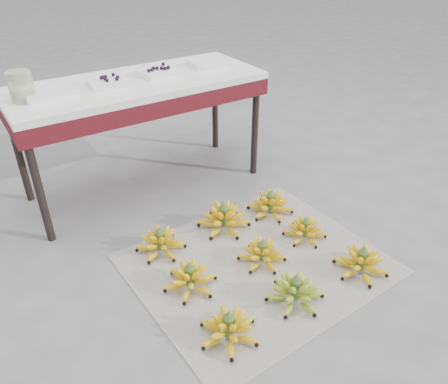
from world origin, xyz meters
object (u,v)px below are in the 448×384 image
tray_far_left (46,92)px  tray_right (157,72)px  vendor_table (138,94)px  tray_left (109,82)px  bunch_front_right (361,263)px  tray_far_right (208,63)px  glass_jar (21,86)px  bunch_mid_left (190,279)px  bunch_back_right (270,205)px  bunch_front_center (295,292)px  bunch_front_left (229,329)px  bunch_mid_right (305,230)px  bunch_mid_center (262,254)px  newspaper_mat (257,264)px  bunch_back_center (224,219)px  bunch_back_left (161,243)px

tray_far_left → tray_right: tray_right is taller
vendor_table → tray_left: (-0.18, -0.01, 0.10)m
bunch_front_right → tray_far_right: bearing=90.5°
bunch_front_right → glass_jar: bearing=129.8°
bunch_mid_left → bunch_back_right: (0.74, 0.30, 0.00)m
bunch_front_center → bunch_mid_left: bunch_front_center is taller
bunch_front_left → tray_far_left: 1.59m
bunch_front_center → bunch_mid_right: bunch_front_center is taller
bunch_front_right → bunch_mid_right: 0.38m
bunch_mid_right → tray_right: bearing=115.0°
bunch_front_left → bunch_mid_center: size_ratio=1.07×
bunch_back_right → tray_left: (-0.67, 0.73, 0.69)m
bunch_back_right → tray_far_left: size_ratio=1.04×
newspaper_mat → vendor_table: (-0.14, 1.08, 0.65)m
bunch_mid_right → tray_right: (-0.35, 1.06, 0.70)m
tray_far_right → bunch_mid_center: bearing=-107.9°
bunch_back_right → glass_jar: 1.55m
tray_left → glass_jar: (-0.47, 0.00, 0.06)m
tray_right → bunch_mid_right: bearing=-71.8°
vendor_table → tray_right: tray_right is taller
vendor_table → bunch_front_left: bearing=-100.5°
tray_left → tray_far_right: 0.70m
newspaper_mat → bunch_mid_center: (0.03, -0.00, 0.06)m
tray_left → bunch_front_left: bearing=-93.4°
newspaper_mat → bunch_mid_right: bearing=5.2°
newspaper_mat → bunch_back_center: (0.02, 0.36, 0.07)m
bunch_back_right → tray_right: 1.08m
tray_left → glass_jar: 0.47m
newspaper_mat → bunch_front_right: (0.41, -0.34, 0.06)m
tray_right → tray_far_right: 0.37m
bunch_back_center → tray_left: (-0.34, 0.70, 0.69)m
tray_right → glass_jar: size_ratio=1.65×
bunch_front_left → bunch_mid_right: bearing=25.8°
bunch_front_right → tray_left: size_ratio=1.17×
bunch_front_left → bunch_front_right: size_ratio=0.99×
bunch_front_right → bunch_back_center: size_ratio=0.69×
glass_jar → newspaper_mat: bearing=-53.8°
bunch_back_left → bunch_back_right: 0.73m
newspaper_mat → tray_far_right: size_ratio=4.82×
bunch_front_left → bunch_back_left: 0.69m
tray_left → glass_jar: glass_jar is taller
newspaper_mat → tray_right: bearing=89.4°
bunch_back_center → tray_left: bearing=92.2°
newspaper_mat → bunch_front_right: bearing=-39.9°
bunch_back_center → tray_left: 1.04m
bunch_mid_center → tray_far_right: size_ratio=0.97×
tray_far_left → tray_far_right: (1.05, 0.01, -0.00)m
bunch_mid_center → tray_right: size_ratio=0.97×
bunch_front_left → bunch_mid_center: 0.53m
bunch_mid_right → tray_left: (-0.68, 1.03, 0.70)m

